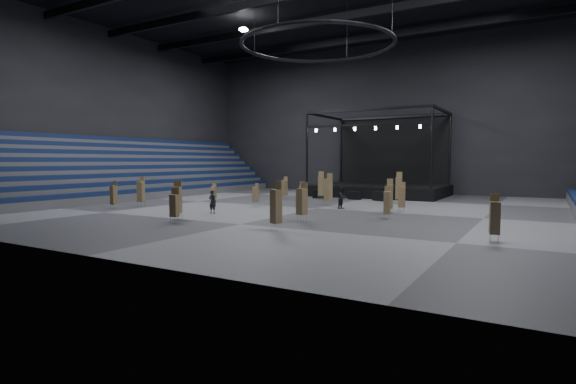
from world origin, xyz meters
The scene contains 29 objects.
floor centered at (0.00, 0.00, 0.00)m, with size 50.00×50.00×0.00m, color #565759.
wall_back centered at (0.00, 21.00, 9.00)m, with size 50.00×0.20×18.00m, color black.
wall_front centered at (0.00, -21.00, 9.00)m, with size 50.00×0.20×18.00m, color black.
wall_left centered at (-25.00, 0.00, 9.00)m, with size 0.20×42.00×18.00m, color black.
bleachers_left centered at (-22.94, 0.00, 1.73)m, with size 7.20×40.00×6.40m.
stage centered at (0.00, 16.24, 1.45)m, with size 14.00×10.00×9.20m.
truss_ring centered at (0.00, 0.00, 13.00)m, with size 12.30×12.30×5.15m.
flight_case_left centered at (-4.08, 8.94, 0.45)m, with size 1.34×0.67×0.89m, color black.
flight_case_mid centered at (-0.43, 9.34, 0.41)m, with size 1.23×0.62×0.82m, color black.
flight_case_right centered at (2.23, 9.16, 0.45)m, with size 1.35×0.67×0.90m, color black.
chair_stack_0 centered at (-14.00, -8.40, 1.15)m, with size 0.43×0.43×2.24m.
chair_stack_1 centered at (-5.27, -1.04, 1.03)m, with size 0.50×0.50×1.95m.
chair_stack_2 centered at (7.02, -3.77, 1.13)m, with size 0.48×0.48×2.20m.
chair_stack_3 centered at (6.17, -0.44, 1.30)m, with size 0.58×0.58×2.55m.
chair_stack_4 centered at (4.64, 7.16, 1.46)m, with size 0.60×0.60×2.86m.
chair_stack_5 centered at (-4.85, -10.80, 1.35)m, with size 0.71×0.71×2.58m.
chair_stack_6 centered at (-3.05, 7.07, 1.45)m, with size 0.69×0.69×2.82m.
chair_stack_7 centered at (2.66, -7.48, 1.32)m, with size 0.66×0.66×2.50m.
chair_stack_8 centered at (-1.04, -0.54, 1.14)m, with size 0.58×0.58×2.16m.
chair_stack_9 centered at (-6.75, 6.35, 1.19)m, with size 0.54×0.54×2.28m.
chair_stack_10 centered at (6.70, 0.84, 1.16)m, with size 0.44×0.44×2.27m.
chair_stack_11 centered at (-0.04, 2.28, 1.44)m, with size 0.64×0.64×2.79m.
chair_stack_12 centered at (-13.55, -6.01, 1.29)m, with size 0.60×0.60×2.50m.
chair_stack_13 centered at (-3.91, -11.99, 1.11)m, with size 0.54×0.54×2.09m.
chair_stack_14 centered at (14.00, -9.25, 1.18)m, with size 0.53×0.53×2.29m.
chair_stack_15 centered at (3.18, -11.46, 1.39)m, with size 0.61×0.61×2.74m.
chair_stack_16 centered at (-10.71, 0.08, 0.94)m, with size 0.51×0.51×1.75m.
man_center centered at (-5.10, -6.88, 0.85)m, with size 0.62×0.41×1.70m, color black.
crew_member centered at (1.93, 0.74, 0.88)m, with size 0.86×0.67×1.76m, color black.
Camera 1 is at (16.06, -32.48, 3.86)m, focal length 28.00 mm.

